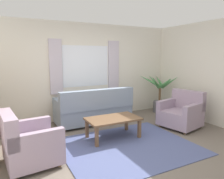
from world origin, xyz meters
TOP-DOWN VIEW (x-y plane):
  - ground_plane at (0.00, 0.00)m, footprint 6.24×6.24m
  - wall_back at (0.00, 2.26)m, footprint 5.32×0.12m
  - wall_right at (2.66, 0.00)m, footprint 0.12×4.40m
  - window_with_curtains at (0.00, 2.18)m, footprint 1.98×0.07m
  - area_rug at (0.00, 0.00)m, footprint 2.47×2.06m
  - couch at (-0.02, 1.62)m, footprint 1.90×0.82m
  - armchair_left at (-1.77, 0.17)m, footprint 0.90×0.92m
  - armchair_right at (1.77, 0.38)m, footprint 0.98×1.00m
  - coffee_table at (-0.05, 0.52)m, footprint 1.10×0.64m
  - potted_plant at (2.21, 1.74)m, footprint 1.10×1.07m

SIDE VIEW (x-z plane):
  - ground_plane at x=0.00m, z-range 0.00..0.00m
  - area_rug at x=0.00m, z-range 0.00..0.01m
  - armchair_left at x=-1.77m, z-range -0.09..0.79m
  - armchair_right at x=1.77m, z-range -0.09..0.79m
  - couch at x=-0.02m, z-range -0.09..0.83m
  - coffee_table at x=-0.05m, z-range 0.16..0.60m
  - potted_plant at x=2.21m, z-range -0.08..1.12m
  - wall_back at x=0.00m, z-range 0.00..2.60m
  - wall_right at x=2.66m, z-range 0.00..2.60m
  - window_with_curtains at x=0.00m, z-range 0.75..2.15m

